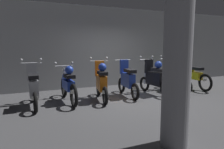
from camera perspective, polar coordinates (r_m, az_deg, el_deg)
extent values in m
plane|color=#424244|center=(6.63, 6.01, -6.62)|extent=(80.00, 80.00, 0.00)
cube|color=#9EA0A3|center=(8.68, -2.15, 7.43)|extent=(16.00, 0.30, 3.17)
torus|color=black|center=(6.66, -20.66, -4.68)|extent=(0.10, 0.53, 0.53)
torus|color=black|center=(5.54, -20.06, -7.13)|extent=(0.10, 0.53, 0.53)
cube|color=#9EA0A8|center=(6.05, -20.51, -3.30)|extent=(0.23, 0.74, 0.44)
cube|color=#9EA0A8|center=(6.33, -20.85, 0.83)|extent=(0.28, 0.12, 0.48)
cube|color=black|center=(5.84, -20.58, -0.51)|extent=(0.24, 0.52, 0.10)
cylinder|color=#B7BABF|center=(6.44, -21.00, 2.91)|extent=(0.56, 0.04, 0.04)
sphere|color=#B7BABF|center=(6.43, -23.36, 3.67)|extent=(0.07, 0.07, 0.07)
sphere|color=#B7BABF|center=(6.45, -18.73, 3.91)|extent=(0.07, 0.07, 0.07)
cylinder|color=#B7BABF|center=(6.54, -20.81, -1.16)|extent=(0.06, 0.15, 0.85)
sphere|color=silver|center=(6.50, -20.95, 1.62)|extent=(0.12, 0.12, 0.12)
cube|color=white|center=(5.54, -20.12, -6.08)|extent=(0.16, 0.01, 0.10)
torus|color=black|center=(6.97, -12.89, -3.31)|extent=(0.09, 0.65, 0.65)
torus|color=black|center=(5.73, -10.33, -5.67)|extent=(0.09, 0.65, 0.65)
cube|color=#1E389E|center=(6.31, -11.79, -2.69)|extent=(0.22, 0.83, 0.28)
ellipsoid|color=#1E389E|center=(6.43, -12.14, -0.53)|extent=(0.26, 0.44, 0.22)
cube|color=black|center=(6.09, -11.49, -0.39)|extent=(0.24, 0.52, 0.10)
cylinder|color=#B7BABF|center=(6.77, -12.90, 2.26)|extent=(0.56, 0.04, 0.04)
sphere|color=#B7BABF|center=(6.72, -15.10, 3.00)|extent=(0.07, 0.07, 0.07)
sphere|color=#B7BABF|center=(6.82, -10.78, 3.20)|extent=(0.07, 0.07, 0.07)
cylinder|color=#B7BABF|center=(6.87, -12.89, -0.77)|extent=(0.06, 0.16, 0.65)
sphere|color=silver|center=(6.84, -12.95, 1.05)|extent=(0.12, 0.12, 0.12)
cube|color=white|center=(5.73, -10.41, -4.64)|extent=(0.16, 0.01, 0.10)
sphere|color=#1E389E|center=(6.07, -11.54, 1.19)|extent=(0.24, 0.24, 0.24)
torus|color=black|center=(6.99, -3.66, -3.60)|extent=(0.19, 0.54, 0.53)
torus|color=black|center=(5.88, -1.88, -5.79)|extent=(0.19, 0.54, 0.53)
cube|color=orange|center=(6.38, -2.86, -2.24)|extent=(0.36, 0.76, 0.44)
cube|color=orange|center=(6.66, -3.40, 1.66)|extent=(0.30, 0.17, 0.48)
cube|color=black|center=(6.17, -2.63, 0.43)|extent=(0.34, 0.56, 0.10)
cylinder|color=#B7BABF|center=(6.77, -3.60, 3.64)|extent=(0.56, 0.14, 0.04)
sphere|color=#B7BABF|center=(6.73, -5.80, 4.44)|extent=(0.07, 0.07, 0.07)
sphere|color=#B7BABF|center=(6.81, -1.45, 4.52)|extent=(0.07, 0.07, 0.07)
cylinder|color=#B7BABF|center=(6.87, -3.63, -0.25)|extent=(0.08, 0.16, 0.85)
sphere|color=silver|center=(6.83, -3.65, 2.41)|extent=(0.12, 0.12, 0.12)
cube|color=white|center=(5.88, -1.92, -4.80)|extent=(0.16, 0.04, 0.10)
sphere|color=#1E389E|center=(6.15, -2.64, 2.00)|extent=(0.24, 0.24, 0.24)
torus|color=black|center=(7.45, 2.61, -2.87)|extent=(0.14, 0.54, 0.53)
torus|color=black|center=(6.41, 6.28, -4.68)|extent=(0.14, 0.54, 0.53)
cube|color=#1E389E|center=(6.88, 4.33, -1.51)|extent=(0.29, 0.75, 0.44)
cube|color=#1E389E|center=(7.14, 3.30, 2.09)|extent=(0.29, 0.15, 0.48)
cube|color=black|center=(6.69, 4.89, 0.99)|extent=(0.29, 0.54, 0.10)
cylinder|color=#B7BABF|center=(7.25, 2.91, 3.92)|extent=(0.56, 0.09, 0.04)
cylinder|color=#B7BABF|center=(7.34, 2.75, 0.29)|extent=(0.07, 0.15, 0.85)
sphere|color=silver|center=(7.31, 2.77, 2.78)|extent=(0.12, 0.12, 0.12)
cube|color=white|center=(6.41, 6.21, -3.77)|extent=(0.16, 0.03, 0.10)
torus|color=black|center=(7.77, 8.79, -2.51)|extent=(0.12, 0.53, 0.53)
torus|color=black|center=(6.90, 14.48, -3.99)|extent=(0.12, 0.53, 0.53)
cube|color=black|center=(7.28, 11.52, -1.12)|extent=(0.27, 0.75, 0.44)
cube|color=black|center=(7.50, 9.94, 2.26)|extent=(0.29, 0.14, 0.48)
cube|color=black|center=(7.12, 12.41, 1.25)|extent=(0.27, 0.53, 0.10)
cylinder|color=#B7BABF|center=(7.59, 9.35, 4.01)|extent=(0.56, 0.07, 0.04)
sphere|color=#B7BABF|center=(7.43, 7.76, 4.73)|extent=(0.07, 0.07, 0.07)
sphere|color=#B7BABF|center=(7.74, 10.91, 4.79)|extent=(0.07, 0.07, 0.07)
cylinder|color=#B7BABF|center=(7.67, 9.06, 0.53)|extent=(0.07, 0.15, 0.85)
sphere|color=silver|center=(7.64, 9.11, 2.91)|extent=(0.12, 0.12, 0.12)
cube|color=white|center=(6.90, 14.38, -3.14)|extent=(0.16, 0.02, 0.10)
sphere|color=#1E389E|center=(7.10, 12.45, 2.61)|extent=(0.24, 0.24, 0.24)
torus|color=black|center=(8.45, 13.89, -1.82)|extent=(0.11, 0.53, 0.53)
torus|color=black|center=(7.62, 19.48, -3.08)|extent=(0.11, 0.53, 0.53)
cube|color=#197238|center=(7.98, 16.61, -0.51)|extent=(0.25, 0.74, 0.44)
cube|color=#197238|center=(8.19, 15.08, 2.57)|extent=(0.28, 0.13, 0.48)
cube|color=black|center=(7.83, 17.51, 1.65)|extent=(0.26, 0.53, 0.10)
cylinder|color=#B7BABF|center=(8.28, 14.50, 4.18)|extent=(0.56, 0.06, 0.04)
sphere|color=#B7BABF|center=(8.10, 13.13, 4.86)|extent=(0.07, 0.07, 0.07)
sphere|color=#B7BABF|center=(8.44, 15.87, 4.88)|extent=(0.07, 0.07, 0.07)
cylinder|color=#B7BABF|center=(8.35, 14.19, 0.98)|extent=(0.06, 0.15, 0.85)
sphere|color=silver|center=(8.32, 14.26, 3.17)|extent=(0.12, 0.12, 0.12)
cube|color=white|center=(7.62, 19.39, -2.31)|extent=(0.16, 0.02, 0.10)
torus|color=black|center=(9.22, 18.32, -0.80)|extent=(0.13, 0.65, 0.65)
torus|color=black|center=(8.27, 23.94, -2.06)|extent=(0.13, 0.65, 0.65)
cube|color=gold|center=(8.71, 21.04, -0.16)|extent=(0.27, 0.84, 0.28)
ellipsoid|color=gold|center=(8.80, 20.44, 1.39)|extent=(0.29, 0.46, 0.22)
cube|color=black|center=(8.54, 21.94, 1.54)|extent=(0.27, 0.53, 0.10)
cylinder|color=#B7BABF|center=(9.07, 18.92, 3.42)|extent=(0.56, 0.07, 0.04)
sphere|color=#B7BABF|center=(8.90, 17.65, 4.04)|extent=(0.07, 0.07, 0.07)
sphere|color=#B7BABF|center=(9.23, 20.20, 4.05)|extent=(0.07, 0.07, 0.07)
cylinder|color=#B7BABF|center=(9.14, 18.61, 1.14)|extent=(0.07, 0.16, 0.65)
sphere|color=silver|center=(9.12, 18.67, 2.51)|extent=(0.12, 0.12, 0.12)
cube|color=white|center=(8.27, 23.86, -1.35)|extent=(0.16, 0.02, 0.10)
cylinder|color=gray|center=(3.50, 17.35, 6.36)|extent=(0.45, 0.45, 3.17)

